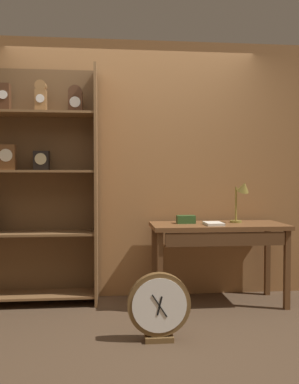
% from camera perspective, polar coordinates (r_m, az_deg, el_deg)
% --- Properties ---
extents(ground_plane, '(10.00, 10.00, 0.00)m').
position_cam_1_polar(ground_plane, '(3.20, -1.04, -20.22)').
color(ground_plane, '#4C3826').
extents(back_wood_panel, '(4.80, 0.05, 2.60)m').
position_cam_1_polar(back_wood_panel, '(4.17, -2.37, 3.23)').
color(back_wood_panel, '#9E6B3D').
rests_on(back_wood_panel, ground).
extents(bookshelf, '(1.37, 0.33, 2.27)m').
position_cam_1_polar(bookshelf, '(4.07, -17.61, 1.36)').
color(bookshelf, brown).
rests_on(bookshelf, ground).
extents(workbench, '(1.28, 0.57, 0.77)m').
position_cam_1_polar(workbench, '(3.95, 9.64, -5.86)').
color(workbench, brown).
rests_on(workbench, ground).
extents(desk_lamp, '(0.19, 0.19, 0.42)m').
position_cam_1_polar(desk_lamp, '(4.05, 12.80, -0.28)').
color(desk_lamp, olive).
rests_on(desk_lamp, workbench).
extents(toolbox_small, '(0.18, 0.10, 0.08)m').
position_cam_1_polar(toolbox_small, '(3.94, 5.11, -3.84)').
color(toolbox_small, '#2D5123').
rests_on(toolbox_small, workbench).
extents(open_repair_manual, '(0.16, 0.22, 0.02)m').
position_cam_1_polar(open_repair_manual, '(3.84, 8.96, -4.40)').
color(open_repair_manual, silver).
rests_on(open_repair_manual, workbench).
extents(round_clock_large, '(0.47, 0.11, 0.51)m').
position_cam_1_polar(round_clock_large, '(3.13, 1.34, -15.72)').
color(round_clock_large, brown).
rests_on(round_clock_large, ground).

